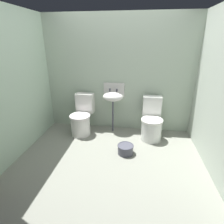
% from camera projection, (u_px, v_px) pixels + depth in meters
% --- Properties ---
extents(ground_plane, '(3.35, 2.73, 0.08)m').
position_uv_depth(ground_plane, '(109.00, 161.00, 2.96)').
color(ground_plane, gray).
extents(wall_back, '(3.35, 0.10, 2.27)m').
position_uv_depth(wall_back, '(119.00, 75.00, 3.65)').
color(wall_back, '#ADC0AA').
rests_on(wall_back, ground).
extents(wall_left, '(0.10, 2.53, 2.27)m').
position_uv_depth(wall_left, '(13.00, 85.00, 2.82)').
color(wall_left, '#A9C4AB').
rests_on(wall_left, ground).
extents(wall_right, '(0.10, 2.53, 2.27)m').
position_uv_depth(wall_right, '(223.00, 93.00, 2.42)').
color(wall_right, '#B4C0B1').
rests_on(wall_right, ground).
extents(toilet_left, '(0.44, 0.62, 0.78)m').
position_uv_depth(toilet_left, '(82.00, 118.00, 3.67)').
color(toilet_left, silver).
rests_on(toilet_left, ground).
extents(toilet_right, '(0.40, 0.59, 0.78)m').
position_uv_depth(toilet_right, '(151.00, 122.00, 3.49)').
color(toilet_right, white).
rests_on(toilet_right, ground).
extents(sink, '(0.42, 0.35, 0.99)m').
position_uv_depth(sink, '(113.00, 96.00, 3.60)').
color(sink, '#474754').
rests_on(sink, ground).
extents(bucket, '(0.27, 0.27, 0.16)m').
position_uv_depth(bucket, '(125.00, 149.00, 3.05)').
color(bucket, '#474754').
rests_on(bucket, ground).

